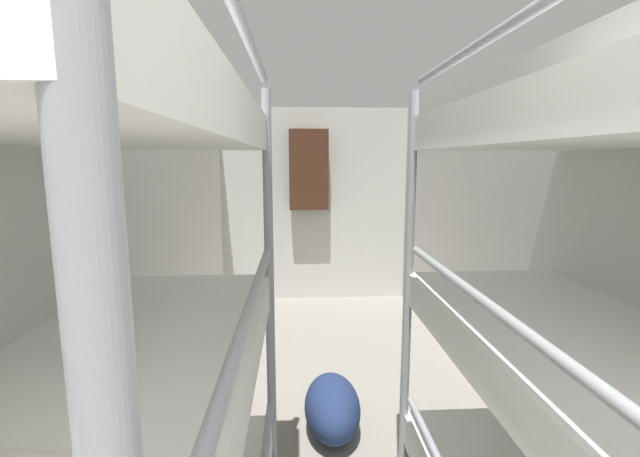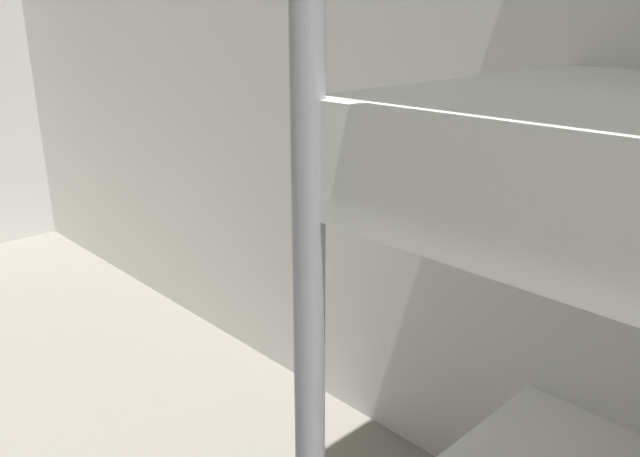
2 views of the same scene
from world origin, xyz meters
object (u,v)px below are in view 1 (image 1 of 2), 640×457
Objects in this scene: bunk_stack_left_near at (111,393)px; hanging_coat at (309,170)px; duffel_bag at (333,407)px; bunk_stack_right_near at (618,378)px.

hanging_coat is at bearing 80.47° from bunk_stack_left_near.
bunk_stack_left_near reaches higher than duffel_bag.
duffel_bag is 0.64× the size of hanging_coat.
bunk_stack_left_near is at bearing 180.00° from bunk_stack_right_near.
bunk_stack_right_near is at bearing 0.00° from bunk_stack_left_near.
bunk_stack_right_near is 1.71m from duffel_bag.
hanging_coat is (-0.77, 3.78, 0.50)m from bunk_stack_right_near.
bunk_stack_left_near and bunk_stack_right_near have the same top height.
hanging_coat is at bearing 91.59° from duffel_bag.
bunk_stack_right_near reaches higher than hanging_coat.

